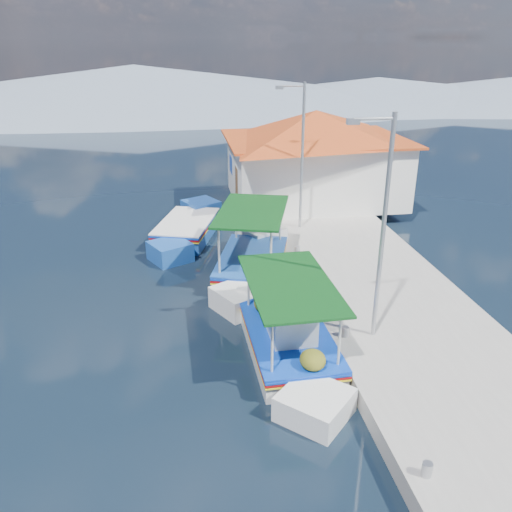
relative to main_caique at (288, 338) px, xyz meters
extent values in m
plane|color=black|center=(-2.25, -2.22, -0.47)|extent=(160.00, 160.00, 0.00)
cube|color=#9F9C95|center=(3.65, 3.78, -0.22)|extent=(5.00, 44.00, 0.50)
cylinder|color=#A5A8AD|center=(1.55, -5.22, 0.18)|extent=(0.20, 0.20, 0.30)
cylinder|color=#A5A8AD|center=(1.55, -0.22, 0.18)|extent=(0.20, 0.20, 0.30)
cylinder|color=#A5A8AD|center=(1.55, 5.78, 0.18)|extent=(0.20, 0.20, 0.30)
cylinder|color=#A5A8AD|center=(1.55, 11.78, 0.18)|extent=(0.20, 0.20, 0.30)
cube|color=white|center=(0.00, -0.07, -0.26)|extent=(2.18, 4.13, 0.89)
cube|color=white|center=(0.07, 2.62, -0.15)|extent=(2.10, 2.10, 0.99)
cube|color=white|center=(-0.08, -2.69, -0.26)|extent=(2.04, 2.04, 0.84)
cube|color=#0E3BB7|center=(0.00, -0.07, 0.15)|extent=(2.24, 4.25, 0.06)
cube|color=#9C0D10|center=(0.00, -0.07, 0.08)|extent=(2.24, 4.25, 0.05)
cube|color=yellow|center=(0.00, -0.07, 0.01)|extent=(2.24, 4.25, 0.04)
cube|color=#0E3BB7|center=(0.00, -0.07, 0.22)|extent=(2.26, 4.21, 0.05)
cube|color=brown|center=(0.00, -0.07, 0.19)|extent=(2.01, 4.04, 0.05)
cube|color=white|center=(-0.01, -0.36, 0.71)|extent=(1.17, 1.25, 1.03)
cube|color=silver|center=(-0.01, -0.36, 1.24)|extent=(1.28, 1.35, 0.06)
cylinder|color=beige|center=(-0.78, 1.66, 0.94)|extent=(0.07, 0.07, 1.50)
cylinder|color=beige|center=(0.87, 1.61, 0.94)|extent=(0.07, 0.07, 1.50)
cylinder|color=beige|center=(-0.88, -1.76, 0.94)|extent=(0.07, 0.07, 1.50)
cylinder|color=beige|center=(0.77, -1.81, 0.94)|extent=(0.07, 0.07, 1.50)
cube|color=#0C4014|center=(0.00, -0.07, 1.69)|extent=(2.28, 4.13, 0.07)
ellipsoid|color=#3F4412|center=(-0.34, 1.25, 0.46)|extent=(0.71, 0.78, 0.54)
ellipsoid|color=#3F4412|center=(0.33, 1.70, 0.41)|extent=(0.60, 0.66, 0.45)
ellipsoid|color=#3F4412|center=(0.14, -1.77, 0.43)|extent=(0.64, 0.70, 0.48)
sphere|color=#F62F07|center=(0.95, 0.46, 0.89)|extent=(0.38, 0.38, 0.38)
cube|color=white|center=(-0.26, 5.20, -0.23)|extent=(3.19, 4.45, 1.02)
cube|color=white|center=(-1.01, 7.78, -0.10)|extent=(2.11, 2.11, 1.13)
cube|color=white|center=(0.47, 2.69, -0.23)|extent=(2.05, 2.05, 0.97)
cube|color=#0E3BB7|center=(-0.26, 5.20, 0.24)|extent=(3.28, 4.58, 0.06)
cube|color=#9C0D10|center=(-0.26, 5.20, 0.16)|extent=(3.28, 4.58, 0.05)
cube|color=yellow|center=(-0.26, 5.20, 0.08)|extent=(3.28, 4.58, 0.04)
cube|color=#1B4CA2|center=(-0.26, 5.20, 0.32)|extent=(3.29, 4.55, 0.05)
cube|color=brown|center=(-0.26, 5.20, 0.29)|extent=(3.00, 4.32, 0.05)
cylinder|color=beige|center=(-1.55, 6.57, 1.15)|extent=(0.08, 0.08, 1.72)
cylinder|color=beige|center=(0.10, 7.05, 1.15)|extent=(0.08, 0.08, 1.72)
cylinder|color=beige|center=(-0.61, 3.34, 1.15)|extent=(0.08, 0.08, 1.72)
cylinder|color=beige|center=(1.04, 3.82, 1.15)|extent=(0.08, 0.08, 1.72)
cube|color=#0C4014|center=(-0.26, 5.20, 2.01)|extent=(3.29, 4.48, 0.08)
cube|color=#1B4CA2|center=(-2.51, 9.40, -0.22)|extent=(3.02, 4.19, 1.05)
cube|color=#1B4CA2|center=(-3.25, 11.81, -0.09)|extent=(1.94, 1.94, 1.16)
cube|color=#1B4CA2|center=(-1.79, 7.07, -0.22)|extent=(1.88, 1.88, 1.00)
cube|color=#0E3BB7|center=(-2.51, 9.40, 0.26)|extent=(3.11, 4.32, 0.07)
cube|color=#9C0D10|center=(-2.51, 9.40, 0.17)|extent=(3.11, 4.32, 0.06)
cube|color=yellow|center=(-2.51, 9.40, 0.10)|extent=(3.11, 4.32, 0.04)
cube|color=white|center=(-2.51, 9.40, 0.34)|extent=(3.11, 4.29, 0.06)
cube|color=brown|center=(-2.51, 9.40, 0.31)|extent=(2.84, 4.07, 0.06)
cube|color=white|center=(3.95, 12.78, 1.53)|extent=(8.00, 6.00, 3.00)
cube|color=#B33B18|center=(3.95, 12.78, 3.08)|extent=(8.64, 6.48, 0.10)
pyramid|color=#B33B18|center=(3.95, 12.78, 3.73)|extent=(10.49, 10.49, 1.40)
cube|color=brown|center=(-0.03, 11.78, 1.03)|extent=(0.06, 1.00, 2.00)
cube|color=#0E3BB7|center=(-0.03, 14.28, 1.63)|extent=(0.06, 1.20, 0.90)
cylinder|color=#A5A8AD|center=(2.35, -0.22, 3.03)|extent=(0.12, 0.12, 6.00)
cylinder|color=#A5A8AD|center=(1.85, -0.22, 5.88)|extent=(1.00, 0.08, 0.08)
cube|color=#A5A8AD|center=(1.35, -0.22, 5.83)|extent=(0.30, 0.14, 0.14)
cylinder|color=#A5A8AD|center=(2.35, 8.78, 3.03)|extent=(0.12, 0.12, 6.00)
cylinder|color=#A5A8AD|center=(1.85, 8.78, 5.88)|extent=(1.00, 0.08, 0.08)
cube|color=#A5A8AD|center=(1.35, 8.78, 5.83)|extent=(0.30, 0.14, 0.14)
cone|color=slate|center=(-7.25, 53.78, 1.98)|extent=(96.00, 96.00, 5.50)
cone|color=slate|center=(22.75, 53.78, 1.13)|extent=(76.80, 76.80, 3.80)
camera|label=1|loc=(-2.71, -12.10, 7.63)|focal=36.64mm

